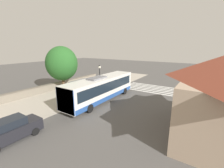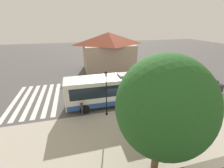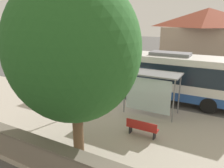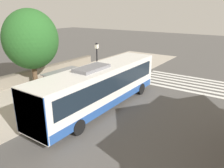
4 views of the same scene
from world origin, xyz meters
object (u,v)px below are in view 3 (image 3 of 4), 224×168
(bus_shelter, at_px, (151,80))
(pedestrian, at_px, (92,81))
(bus, at_px, (156,74))
(bench, at_px, (142,128))
(street_lamp_near, at_px, (116,64))
(shade_tree, at_px, (74,50))

(bus_shelter, height_order, pedestrian, bus_shelter)
(bus, relative_size, bus_shelter, 3.73)
(bus, height_order, pedestrian, bus)
(bus_shelter, xyz_separation_m, bench, (-2.82, -0.58, -1.71))
(street_lamp_near, distance_m, shade_tree, 7.10)
(bus, xyz_separation_m, bench, (-5.98, -1.26, -1.34))
(bus_shelter, bearing_deg, street_lamp_near, 69.56)
(bench, distance_m, street_lamp_near, 5.74)
(pedestrian, xyz_separation_m, shade_tree, (-7.07, -4.07, 3.58))
(bus, distance_m, bus_shelter, 3.26)
(bench, height_order, street_lamp_near, street_lamp_near)
(bus_shelter, relative_size, shade_tree, 0.45)
(pedestrian, height_order, shade_tree, shade_tree)
(pedestrian, height_order, street_lamp_near, street_lamp_near)
(street_lamp_near, bearing_deg, bench, -137.94)
(pedestrian, height_order, bench, pedestrian)
(pedestrian, bearing_deg, bench, -126.19)
(street_lamp_near, bearing_deg, pedestrian, 79.96)
(pedestrian, bearing_deg, street_lamp_near, -100.04)
(bus_shelter, bearing_deg, bench, -168.46)
(bus_shelter, height_order, street_lamp_near, street_lamp_near)
(bus_shelter, distance_m, shade_tree, 6.17)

